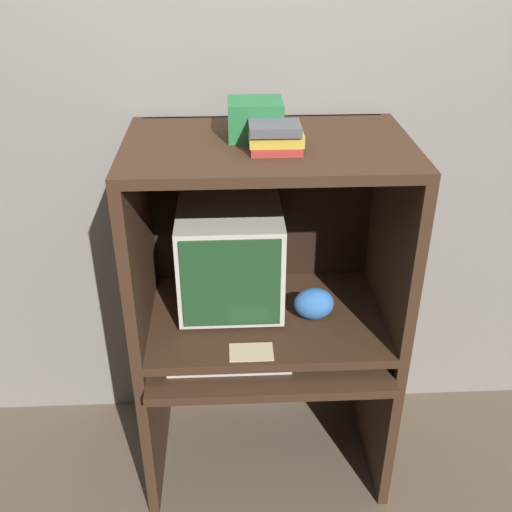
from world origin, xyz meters
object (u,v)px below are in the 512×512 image
at_px(crt_monitor, 230,257).
at_px(mouse, 310,355).
at_px(keyboard, 229,360).
at_px(storage_box, 255,119).
at_px(book_stack, 275,137).
at_px(snack_bag, 314,304).

relative_size(crt_monitor, mouse, 5.84).
bearing_deg(mouse, keyboard, -177.50).
bearing_deg(storage_box, keyboard, -115.05).
distance_m(book_stack, storage_box, 0.15).
relative_size(keyboard, book_stack, 2.61).
height_order(keyboard, snack_bag, snack_bag).
bearing_deg(snack_bag, keyboard, -155.60).
bearing_deg(keyboard, snack_bag, 24.40).
relative_size(mouse, book_stack, 0.41).
height_order(crt_monitor, keyboard, crt_monitor).
bearing_deg(mouse, crt_monitor, 139.47).
bearing_deg(storage_box, book_stack, -66.26).
xyz_separation_m(book_stack, storage_box, (-0.06, 0.13, 0.02)).
bearing_deg(keyboard, book_stack, 30.16).
height_order(keyboard, book_stack, book_stack).
height_order(crt_monitor, book_stack, book_stack).
height_order(mouse, snack_bag, snack_bag).
bearing_deg(mouse, snack_bag, 78.59).
bearing_deg(storage_box, mouse, -48.13).
xyz_separation_m(keyboard, mouse, (0.30, 0.01, 0.00)).
bearing_deg(crt_monitor, snack_bag, -19.27).
distance_m(crt_monitor, keyboard, 0.39).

